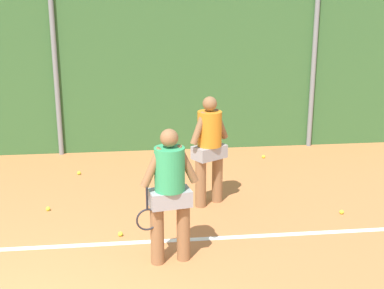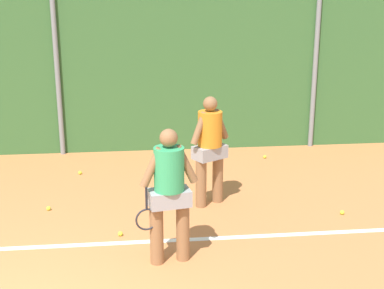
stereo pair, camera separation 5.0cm
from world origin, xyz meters
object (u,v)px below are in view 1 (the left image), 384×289
object	(u,v)px
player_foreground_near	(170,189)
tennis_ball_5	(120,234)
tennis_ball_1	(342,212)
tennis_ball_3	(190,174)
tennis_ball_6	(79,173)
tennis_ball_9	(264,157)
tennis_ball_12	(48,209)
player_midcourt	(209,145)

from	to	relation	value
player_foreground_near	tennis_ball_5	bearing A→B (deg)	-61.03
tennis_ball_1	tennis_ball_3	size ratio (longest dim) A/B	1.00
tennis_ball_6	tennis_ball_9	bearing A→B (deg)	8.90
tennis_ball_9	tennis_ball_12	distance (m)	4.49
tennis_ball_1	tennis_ball_12	bearing A→B (deg)	171.74
player_midcourt	tennis_ball_12	xyz separation A→B (m)	(-2.49, 0.01, -0.94)
player_foreground_near	tennis_ball_6	bearing A→B (deg)	-77.83
tennis_ball_1	player_midcourt	bearing A→B (deg)	161.80
tennis_ball_1	tennis_ball_5	xyz separation A→B (m)	(-3.32, -0.36, 0.00)
tennis_ball_5	tennis_ball_12	xyz separation A→B (m)	(-1.11, 1.01, 0.00)
player_midcourt	tennis_ball_5	bearing A→B (deg)	4.90
player_foreground_near	tennis_ball_1	distance (m)	3.06
tennis_ball_3	tennis_ball_5	xyz separation A→B (m)	(-1.24, -2.33, 0.00)
tennis_ball_6	tennis_ball_12	bearing A→B (deg)	-101.57
tennis_ball_1	tennis_ball_6	distance (m)	4.68
tennis_ball_5	tennis_ball_9	xyz separation A→B (m)	(2.81, 3.19, 0.00)
player_midcourt	tennis_ball_12	bearing A→B (deg)	-31.20
tennis_ball_9	tennis_ball_6	bearing A→B (deg)	-171.10
tennis_ball_1	tennis_ball_9	world-z (taller)	same
tennis_ball_3	tennis_ball_9	world-z (taller)	same
tennis_ball_1	tennis_ball_9	bearing A→B (deg)	100.09
tennis_ball_9	tennis_ball_12	size ratio (longest dim) A/B	1.00
tennis_ball_6	tennis_ball_9	distance (m)	3.64
tennis_ball_6	tennis_ball_9	size ratio (longest dim) A/B	1.00
tennis_ball_5	tennis_ball_6	distance (m)	2.74
player_midcourt	tennis_ball_6	bearing A→B (deg)	-68.00
tennis_ball_3	tennis_ball_5	bearing A→B (deg)	-118.00
tennis_ball_5	tennis_ball_12	distance (m)	1.50
tennis_ball_5	tennis_ball_9	bearing A→B (deg)	48.59
tennis_ball_3	tennis_ball_9	size ratio (longest dim) A/B	1.00
tennis_ball_1	tennis_ball_6	size ratio (longest dim) A/B	1.00
tennis_ball_1	tennis_ball_6	xyz separation A→B (m)	(-4.10, 2.26, 0.00)
player_foreground_near	tennis_ball_12	size ratio (longest dim) A/B	25.93
tennis_ball_6	player_foreground_near	bearing A→B (deg)	-67.41
player_midcourt	tennis_ball_5	xyz separation A→B (m)	(-1.38, -1.00, -0.94)
tennis_ball_6	tennis_ball_9	xyz separation A→B (m)	(3.59, 0.56, 0.00)
tennis_ball_5	tennis_ball_12	world-z (taller)	same
player_midcourt	tennis_ball_6	xyz separation A→B (m)	(-2.16, 1.63, -0.94)
player_midcourt	tennis_ball_3	world-z (taller)	player_midcourt
tennis_ball_5	tennis_ball_12	bearing A→B (deg)	137.85
player_foreground_near	tennis_ball_3	distance (m)	3.29
tennis_ball_3	tennis_ball_1	bearing A→B (deg)	-43.43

